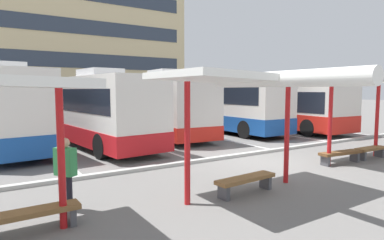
{
  "coord_description": "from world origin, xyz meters",
  "views": [
    {
      "loc": [
        -8.82,
        -8.76,
        2.68
      ],
      "look_at": [
        -1.15,
        3.16,
        1.38
      ],
      "focal_mm": 30.72,
      "sensor_mm": 36.0,
      "label": 1
    }
  ],
  "objects_px": {
    "coach_bus_4": "(275,106)",
    "bench_2": "(246,181)",
    "coach_bus_1": "(90,110)",
    "bench_4": "(371,150)",
    "waiting_passenger_0": "(65,169)",
    "coach_bus_2": "(158,105)",
    "bench_1": "(24,217)",
    "waiting_shelter_2": "(364,79)",
    "bench_3": "(341,154)",
    "coach_bus_0": "(0,110)",
    "coach_bus_3": "(213,103)",
    "waiting_shelter_1": "(250,82)"
  },
  "relations": [
    {
      "from": "coach_bus_1",
      "to": "bench_4",
      "type": "bearing_deg",
      "value": -49.81
    },
    {
      "from": "bench_3",
      "to": "bench_4",
      "type": "bearing_deg",
      "value": -3.58
    },
    {
      "from": "coach_bus_1",
      "to": "bench_2",
      "type": "relative_size",
      "value": 6.16
    },
    {
      "from": "coach_bus_4",
      "to": "bench_2",
      "type": "height_order",
      "value": "coach_bus_4"
    },
    {
      "from": "bench_3",
      "to": "coach_bus_2",
      "type": "bearing_deg",
      "value": 100.83
    },
    {
      "from": "coach_bus_2",
      "to": "bench_2",
      "type": "bearing_deg",
      "value": -105.9
    },
    {
      "from": "coach_bus_4",
      "to": "bench_3",
      "type": "height_order",
      "value": "coach_bus_4"
    },
    {
      "from": "coach_bus_4",
      "to": "waiting_shelter_1",
      "type": "distance_m",
      "value": 15.2
    },
    {
      "from": "bench_1",
      "to": "coach_bus_2",
      "type": "bearing_deg",
      "value": 52.73
    },
    {
      "from": "waiting_shelter_1",
      "to": "bench_1",
      "type": "bearing_deg",
      "value": 174.24
    },
    {
      "from": "bench_3",
      "to": "waiting_passenger_0",
      "type": "bearing_deg",
      "value": 177.15
    },
    {
      "from": "coach_bus_1",
      "to": "coach_bus_2",
      "type": "relative_size",
      "value": 1.07
    },
    {
      "from": "bench_1",
      "to": "bench_4",
      "type": "bearing_deg",
      "value": 1.09
    },
    {
      "from": "waiting_passenger_0",
      "to": "coach_bus_4",
      "type": "bearing_deg",
      "value": 28.7
    },
    {
      "from": "waiting_shelter_1",
      "to": "bench_2",
      "type": "distance_m",
      "value": 2.54
    },
    {
      "from": "coach_bus_1",
      "to": "waiting_shelter_1",
      "type": "height_order",
      "value": "coach_bus_1"
    },
    {
      "from": "coach_bus_4",
      "to": "bench_4",
      "type": "relative_size",
      "value": 7.36
    },
    {
      "from": "bench_2",
      "to": "bench_3",
      "type": "height_order",
      "value": "same"
    },
    {
      "from": "coach_bus_1",
      "to": "coach_bus_4",
      "type": "bearing_deg",
      "value": -2.36
    },
    {
      "from": "waiting_shelter_1",
      "to": "waiting_shelter_2",
      "type": "bearing_deg",
      "value": 5.83
    },
    {
      "from": "waiting_shelter_2",
      "to": "bench_3",
      "type": "xyz_separation_m",
      "value": [
        -0.9,
        0.23,
        -2.74
      ]
    },
    {
      "from": "coach_bus_4",
      "to": "coach_bus_3",
      "type": "bearing_deg",
      "value": 153.25
    },
    {
      "from": "coach_bus_2",
      "to": "waiting_shelter_1",
      "type": "xyz_separation_m",
      "value": [
        -3.23,
        -11.45,
        1.11
      ]
    },
    {
      "from": "coach_bus_2",
      "to": "bench_2",
      "type": "relative_size",
      "value": 5.75
    },
    {
      "from": "bench_2",
      "to": "waiting_shelter_2",
      "type": "distance_m",
      "value": 6.75
    },
    {
      "from": "bench_1",
      "to": "waiting_shelter_2",
      "type": "bearing_deg",
      "value": 0.59
    },
    {
      "from": "coach_bus_1",
      "to": "bench_3",
      "type": "xyz_separation_m",
      "value": [
        6.36,
        -9.55,
        -1.34
      ]
    },
    {
      "from": "coach_bus_2",
      "to": "waiting_passenger_0",
      "type": "bearing_deg",
      "value": -126.17
    },
    {
      "from": "coach_bus_0",
      "to": "bench_1",
      "type": "bearing_deg",
      "value": -90.72
    },
    {
      "from": "coach_bus_2",
      "to": "waiting_passenger_0",
      "type": "xyz_separation_m",
      "value": [
        -7.4,
        -10.12,
        -0.83
      ]
    },
    {
      "from": "waiting_shelter_1",
      "to": "bench_2",
      "type": "height_order",
      "value": "waiting_shelter_1"
    },
    {
      "from": "coach_bus_3",
      "to": "bench_3",
      "type": "distance_m",
      "value": 11.32
    },
    {
      "from": "coach_bus_2",
      "to": "waiting_shelter_1",
      "type": "bearing_deg",
      "value": -105.75
    },
    {
      "from": "coach_bus_0",
      "to": "waiting_passenger_0",
      "type": "bearing_deg",
      "value": -85.46
    },
    {
      "from": "coach_bus_2",
      "to": "bench_4",
      "type": "bearing_deg",
      "value": -70.33
    },
    {
      "from": "coach_bus_4",
      "to": "waiting_shelter_1",
      "type": "height_order",
      "value": "coach_bus_4"
    },
    {
      "from": "coach_bus_0",
      "to": "bench_2",
      "type": "height_order",
      "value": "coach_bus_0"
    },
    {
      "from": "coach_bus_0",
      "to": "waiting_shelter_1",
      "type": "xyz_separation_m",
      "value": [
        4.96,
        -11.23,
        1.11
      ]
    },
    {
      "from": "coach_bus_0",
      "to": "bench_3",
      "type": "xyz_separation_m",
      "value": [
        10.21,
        -10.37,
        -1.44
      ]
    },
    {
      "from": "bench_2",
      "to": "coach_bus_4",
      "type": "bearing_deg",
      "value": 40.44
    },
    {
      "from": "coach_bus_0",
      "to": "coach_bus_3",
      "type": "distance_m",
      "value": 12.58
    },
    {
      "from": "coach_bus_0",
      "to": "coach_bus_1",
      "type": "height_order",
      "value": "coach_bus_0"
    },
    {
      "from": "coach_bus_1",
      "to": "waiting_shelter_1",
      "type": "bearing_deg",
      "value": -83.91
    },
    {
      "from": "waiting_shelter_1",
      "to": "bench_4",
      "type": "distance_m",
      "value": 7.54
    },
    {
      "from": "coach_bus_2",
      "to": "waiting_shelter_2",
      "type": "distance_m",
      "value": 11.28
    },
    {
      "from": "waiting_passenger_0",
      "to": "coach_bus_1",
      "type": "bearing_deg",
      "value": 71.38
    },
    {
      "from": "coach_bus_2",
      "to": "bench_4",
      "type": "distance_m",
      "value": 11.46
    },
    {
      "from": "coach_bus_3",
      "to": "bench_1",
      "type": "height_order",
      "value": "coach_bus_3"
    },
    {
      "from": "coach_bus_4",
      "to": "waiting_passenger_0",
      "type": "xyz_separation_m",
      "value": [
        -15.64,
        -8.56,
        -0.63
      ]
    },
    {
      "from": "coach_bus_0",
      "to": "waiting_shelter_2",
      "type": "bearing_deg",
      "value": -43.65
    }
  ]
}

